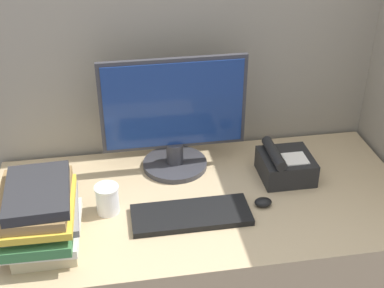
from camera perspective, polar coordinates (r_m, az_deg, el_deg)
The scene contains 8 objects.
cubicle_panel_rear at distance 2.09m, azimuth -0.67°, elevation 2.38°, with size 1.81×0.04×1.71m.
desk at distance 2.07m, azimuth 1.12°, elevation -14.29°, with size 1.41×0.69×0.77m.
monitor at distance 1.89m, azimuth -1.92°, elevation 2.58°, with size 0.51×0.24×0.42m.
keyboard at distance 1.73m, azimuth -0.09°, elevation -7.57°, with size 0.38×0.15×0.02m.
mouse at distance 1.80m, azimuth 7.60°, elevation -6.18°, with size 0.06×0.05×0.03m.
coffee_cup at distance 1.76m, azimuth -9.01°, elevation -5.83°, with size 0.08×0.08×0.10m.
book_stack at distance 1.64m, azimuth -15.98°, elevation -7.32°, with size 0.24×0.31×0.21m.
desk_telephone at distance 1.93m, azimuth 9.89°, elevation -2.25°, with size 0.18×0.18×0.12m.
Camera 1 is at (-0.28, -1.09, 1.86)m, focal length 50.00 mm.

